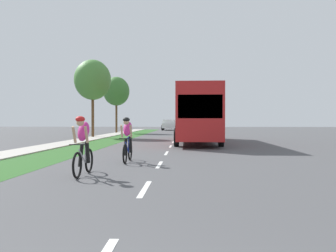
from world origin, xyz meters
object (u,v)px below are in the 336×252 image
object	(u,v)px
cyclist_trailing	(127,139)
street_tree_near	(93,80)
pickup_white	(169,125)
street_tree_far	(116,91)
sedan_dark_green	(188,124)
cyclist_lead	(83,145)
bus_red	(197,113)
suv_maroon	(189,125)

from	to	relation	value
cyclist_trailing	street_tree_near	world-z (taller)	street_tree_near
pickup_white	street_tree_far	size ratio (longest dim) A/B	0.76
sedan_dark_green	street_tree_far	world-z (taller)	street_tree_far
cyclist_trailing	street_tree_far	xyz separation A→B (m)	(-6.23, 28.20, 4.14)
cyclist_lead	cyclist_trailing	world-z (taller)	same
bus_red	street_tree_far	distance (m)	19.55
street_tree_near	cyclist_trailing	bearing A→B (deg)	-70.80
cyclist_lead	street_tree_far	size ratio (longest dim) A/B	0.26
cyclist_lead	cyclist_trailing	bearing A→B (deg)	77.29
bus_red	suv_maroon	xyz separation A→B (m)	(-0.34, 19.35, -1.03)
street_tree_near	street_tree_far	xyz separation A→B (m)	(-0.07, 10.51, -0.09)
street_tree_far	bus_red	bearing A→B (deg)	-62.24
cyclist_trailing	suv_maroon	size ratio (longest dim) A/B	0.37
bus_red	pickup_white	distance (m)	29.89
street_tree_far	suv_maroon	bearing A→B (deg)	14.57
cyclist_lead	sedan_dark_green	bearing A→B (deg)	86.70
cyclist_trailing	bus_red	xyz separation A→B (m)	(2.77, 11.10, 1.17)
suv_maroon	cyclist_lead	bearing A→B (deg)	-95.30
street_tree_near	suv_maroon	bearing A→B (deg)	56.06
cyclist_trailing	suv_maroon	world-z (taller)	suv_maroon
suv_maroon	sedan_dark_green	xyz separation A→B (m)	(0.04, 21.07, -0.18)
cyclist_trailing	street_tree_far	distance (m)	29.18
bus_red	sedan_dark_green	bearing A→B (deg)	90.43
cyclist_lead	suv_maroon	size ratio (longest dim) A/B	0.37
cyclist_trailing	pickup_white	xyz separation A→B (m)	(-0.56, 40.78, 0.02)
street_tree_near	cyclist_lead	bearing A→B (deg)	-75.13
cyclist_trailing	street_tree_far	world-z (taller)	street_tree_far
cyclist_trailing	pickup_white	size ratio (longest dim) A/B	0.34
pickup_white	street_tree_far	xyz separation A→B (m)	(-5.67, -12.58, 4.12)
bus_red	street_tree_far	world-z (taller)	street_tree_far
street_tree_far	pickup_white	bearing A→B (deg)	65.72
sedan_dark_green	cyclist_trailing	bearing A→B (deg)	-92.74
pickup_white	street_tree_far	distance (m)	14.40
bus_red	suv_maroon	world-z (taller)	bus_red
street_tree_far	cyclist_trailing	bearing A→B (deg)	-77.54
bus_red	cyclist_trailing	bearing A→B (deg)	-104.00
cyclist_trailing	sedan_dark_green	distance (m)	51.59
street_tree_near	sedan_dark_green	bearing A→B (deg)	75.69
bus_red	sedan_dark_green	distance (m)	40.45
cyclist_trailing	street_tree_near	xyz separation A→B (m)	(-6.16, 17.69, 4.23)
pickup_white	cyclist_trailing	bearing A→B (deg)	-89.21
cyclist_lead	pickup_white	distance (m)	43.76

